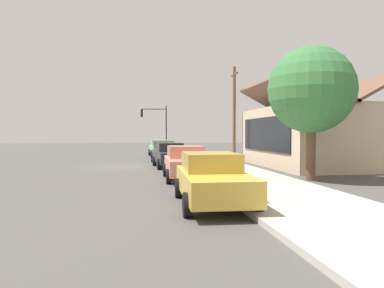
{
  "coord_description": "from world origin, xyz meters",
  "views": [
    {
      "loc": [
        24.22,
        0.63,
        2.2
      ],
      "look_at": [
        2.43,
        3.87,
        1.56
      ],
      "focal_mm": 33.85,
      "sensor_mm": 36.0,
      "label": 1
    }
  ],
  "objects_px": {
    "car_mustard": "(212,178)",
    "utility_pole_wooden": "(234,112)",
    "traffic_light_main": "(156,121)",
    "car_charcoal": "(170,155)",
    "car_seafoam": "(160,148)",
    "fire_hydrant_red": "(183,155)",
    "car_coral": "(186,162)",
    "shade_tree": "(311,90)",
    "car_olive": "(164,151)"
  },
  "relations": [
    {
      "from": "shade_tree",
      "to": "fire_hydrant_red",
      "type": "distance_m",
      "value": 14.28
    },
    {
      "from": "car_seafoam",
      "to": "car_mustard",
      "type": "relative_size",
      "value": 0.92
    },
    {
      "from": "car_seafoam",
      "to": "car_charcoal",
      "type": "bearing_deg",
      "value": -2.32
    },
    {
      "from": "car_coral",
      "to": "fire_hydrant_red",
      "type": "relative_size",
      "value": 6.44
    },
    {
      "from": "fire_hydrant_red",
      "to": "shade_tree",
      "type": "bearing_deg",
      "value": 18.62
    },
    {
      "from": "car_mustard",
      "to": "utility_pole_wooden",
      "type": "distance_m",
      "value": 18.21
    },
    {
      "from": "car_olive",
      "to": "shade_tree",
      "type": "relative_size",
      "value": 0.72
    },
    {
      "from": "car_coral",
      "to": "fire_hydrant_red",
      "type": "xyz_separation_m",
      "value": [
        -11.74,
        1.31,
        -0.32
      ]
    },
    {
      "from": "car_mustard",
      "to": "shade_tree",
      "type": "relative_size",
      "value": 0.77
    },
    {
      "from": "car_charcoal",
      "to": "fire_hydrant_red",
      "type": "relative_size",
      "value": 6.42
    },
    {
      "from": "car_charcoal",
      "to": "car_mustard",
      "type": "relative_size",
      "value": 0.95
    },
    {
      "from": "traffic_light_main",
      "to": "utility_pole_wooden",
      "type": "distance_m",
      "value": 12.16
    },
    {
      "from": "car_mustard",
      "to": "traffic_light_main",
      "type": "distance_m",
      "value": 28.02
    },
    {
      "from": "car_mustard",
      "to": "shade_tree",
      "type": "height_order",
      "value": "shade_tree"
    },
    {
      "from": "car_seafoam",
      "to": "car_mustard",
      "type": "xyz_separation_m",
      "value": [
        24.35,
        0.16,
        0.0
      ]
    },
    {
      "from": "car_olive",
      "to": "fire_hydrant_red",
      "type": "relative_size",
      "value": 6.3
    },
    {
      "from": "car_seafoam",
      "to": "car_olive",
      "type": "relative_size",
      "value": 0.99
    },
    {
      "from": "car_olive",
      "to": "car_charcoal",
      "type": "xyz_separation_m",
      "value": [
        5.87,
        -0.01,
        -0.0
      ]
    },
    {
      "from": "utility_pole_wooden",
      "to": "fire_hydrant_red",
      "type": "distance_m",
      "value": 5.34
    },
    {
      "from": "car_coral",
      "to": "car_mustard",
      "type": "height_order",
      "value": "same"
    },
    {
      "from": "car_coral",
      "to": "traffic_light_main",
      "type": "distance_m",
      "value": 21.79
    },
    {
      "from": "car_olive",
      "to": "car_coral",
      "type": "relative_size",
      "value": 0.98
    },
    {
      "from": "car_coral",
      "to": "utility_pole_wooden",
      "type": "relative_size",
      "value": 0.61
    },
    {
      "from": "car_charcoal",
      "to": "fire_hydrant_red",
      "type": "distance_m",
      "value": 5.67
    },
    {
      "from": "car_olive",
      "to": "utility_pole_wooden",
      "type": "relative_size",
      "value": 0.6
    },
    {
      "from": "car_coral",
      "to": "utility_pole_wooden",
      "type": "bearing_deg",
      "value": 155.14
    },
    {
      "from": "car_mustard",
      "to": "fire_hydrant_red",
      "type": "distance_m",
      "value": 18.06
    },
    {
      "from": "traffic_light_main",
      "to": "car_charcoal",
      "type": "bearing_deg",
      "value": 0.47
    },
    {
      "from": "car_seafoam",
      "to": "car_charcoal",
      "type": "relative_size",
      "value": 0.97
    },
    {
      "from": "car_seafoam",
      "to": "fire_hydrant_red",
      "type": "distance_m",
      "value": 6.52
    },
    {
      "from": "car_charcoal",
      "to": "shade_tree",
      "type": "relative_size",
      "value": 0.73
    },
    {
      "from": "car_seafoam",
      "to": "shade_tree",
      "type": "height_order",
      "value": "shade_tree"
    },
    {
      "from": "car_seafoam",
      "to": "traffic_light_main",
      "type": "height_order",
      "value": "traffic_light_main"
    },
    {
      "from": "shade_tree",
      "to": "car_mustard",
      "type": "bearing_deg",
      "value": -49.2
    },
    {
      "from": "shade_tree",
      "to": "traffic_light_main",
      "type": "xyz_separation_m",
      "value": [
        -22.94,
        -6.06,
        -0.72
      ]
    },
    {
      "from": "car_mustard",
      "to": "shade_tree",
      "type": "bearing_deg",
      "value": 132.58
    },
    {
      "from": "shade_tree",
      "to": "traffic_light_main",
      "type": "relative_size",
      "value": 1.2
    },
    {
      "from": "shade_tree",
      "to": "utility_pole_wooden",
      "type": "bearing_deg",
      "value": -178.11
    },
    {
      "from": "car_olive",
      "to": "car_mustard",
      "type": "height_order",
      "value": "same"
    },
    {
      "from": "car_olive",
      "to": "traffic_light_main",
      "type": "xyz_separation_m",
      "value": [
        -9.46,
        -0.14,
        2.68
      ]
    },
    {
      "from": "car_olive",
      "to": "utility_pole_wooden",
      "type": "height_order",
      "value": "utility_pole_wooden"
    },
    {
      "from": "car_charcoal",
      "to": "shade_tree",
      "type": "height_order",
      "value": "shade_tree"
    },
    {
      "from": "car_seafoam",
      "to": "fire_hydrant_red",
      "type": "xyz_separation_m",
      "value": [
        6.34,
        1.49,
        -0.32
      ]
    },
    {
      "from": "shade_tree",
      "to": "utility_pole_wooden",
      "type": "xyz_separation_m",
      "value": [
        -12.19,
        -0.4,
        -0.29
      ]
    },
    {
      "from": "car_charcoal",
      "to": "car_coral",
      "type": "distance_m",
      "value": 6.3
    },
    {
      "from": "car_olive",
      "to": "traffic_light_main",
      "type": "distance_m",
      "value": 9.83
    },
    {
      "from": "car_seafoam",
      "to": "car_olive",
      "type": "bearing_deg",
      "value": -2.45
    },
    {
      "from": "car_mustard",
      "to": "traffic_light_main",
      "type": "xyz_separation_m",
      "value": [
        -27.89,
        -0.34,
        2.67
      ]
    },
    {
      "from": "car_mustard",
      "to": "shade_tree",
      "type": "distance_m",
      "value": 8.29
    },
    {
      "from": "car_charcoal",
      "to": "fire_hydrant_red",
      "type": "bearing_deg",
      "value": 160.86
    }
  ]
}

